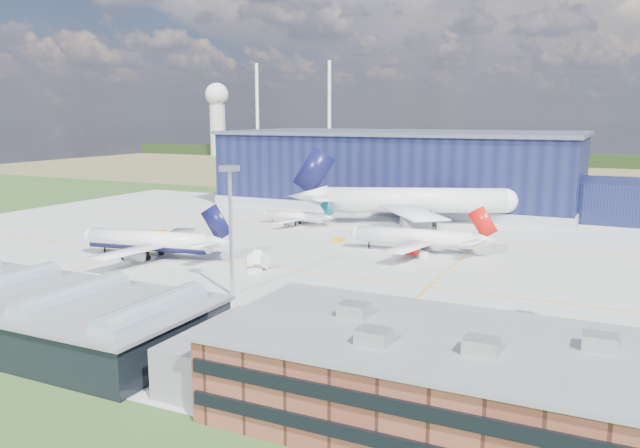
{
  "coord_description": "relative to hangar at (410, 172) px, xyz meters",
  "views": [
    {
      "loc": [
        70.54,
        -119.48,
        31.37
      ],
      "look_at": [
        7.48,
        10.96,
        6.2
      ],
      "focal_mm": 35.0,
      "sensor_mm": 36.0,
      "label": 1
    }
  ],
  "objects": [
    {
      "name": "ground",
      "position": [
        -2.81,
        -94.8,
        -11.62
      ],
      "size": [
        600.0,
        600.0,
        0.0
      ],
      "primitive_type": "plane",
      "color": "#2F541F",
      "rests_on": "ground"
    },
    {
      "name": "apron",
      "position": [
        -2.81,
        -84.8,
        -11.59
      ],
      "size": [
        220.0,
        160.0,
        0.08
      ],
      "color": "#ABABA6",
      "rests_on": "ground"
    },
    {
      "name": "farmland",
      "position": [
        -2.81,
        125.2,
        -11.62
      ],
      "size": [
        600.0,
        220.0,
        0.01
      ],
      "primitive_type": "cube",
      "color": "olive",
      "rests_on": "ground"
    },
    {
      "name": "treeline",
      "position": [
        -2.81,
        205.2,
        -7.62
      ],
      "size": [
        600.0,
        8.0,
        8.0
      ],
      "primitive_type": "cube",
      "color": "black",
      "rests_on": "ground"
    },
    {
      "name": "horizon_dressing",
      "position": [
        -194.11,
        199.58,
        22.58
      ],
      "size": [
        440.2,
        18.0,
        70.0
      ],
      "color": "white",
      "rests_on": "ground"
    },
    {
      "name": "hangar",
      "position": [
        0.0,
        0.0,
        0.0
      ],
      "size": [
        145.0,
        62.0,
        26.1
      ],
      "color": "#101538",
      "rests_on": "ground"
    },
    {
      "name": "ops_building",
      "position": [
        52.2,
        -154.81,
        -6.82
      ],
      "size": [
        46.0,
        23.0,
        10.9
      ],
      "color": "brown",
      "rests_on": "ground"
    },
    {
      "name": "glass_concourse",
      "position": [
        -9.26,
        -154.8,
        -7.93
      ],
      "size": [
        78.0,
        23.0,
        8.6
      ],
      "color": "black",
      "rests_on": "ground"
    },
    {
      "name": "light_mast_center",
      "position": [
        7.19,
        -124.8,
        3.82
      ],
      "size": [
        2.6,
        2.6,
        23.0
      ],
      "color": "#B9BBC0",
      "rests_on": "ground"
    },
    {
      "name": "airliner_navy",
      "position": [
        -26.0,
        -108.04,
        -5.39
      ],
      "size": [
        43.16,
        42.46,
        12.45
      ],
      "primitive_type": null,
      "rotation": [
        0.0,
        0.0,
        3.29
      ],
      "color": "white",
      "rests_on": "ground"
    },
    {
      "name": "airliner_red",
      "position": [
        25.75,
        -77.16,
        -5.92
      ],
      "size": [
        37.46,
        36.77,
        11.4
      ],
      "primitive_type": null,
      "rotation": [
        0.0,
        0.0,
        3.22
      ],
      "color": "white",
      "rests_on": "ground"
    },
    {
      "name": "airliner_widebody",
      "position": [
        14.01,
        -39.8,
        -0.68
      ],
      "size": [
        87.02,
        86.23,
        21.88
      ],
      "primitive_type": null,
      "rotation": [
        0.0,
        0.0,
        0.39
      ],
      "color": "white",
      "rests_on": "ground"
    },
    {
      "name": "airliner_regional",
      "position": [
        -16.86,
        -56.04,
        -7.87
      ],
      "size": [
        24.04,
        23.56,
        7.49
      ],
      "primitive_type": null,
      "rotation": [
        0.0,
        0.0,
        3.19
      ],
      "color": "white",
      "rests_on": "ground"
    },
    {
      "name": "gse_tug_a",
      "position": [
        -18.23,
        -130.45,
        -10.9
      ],
      "size": [
        3.32,
        4.02,
        1.44
      ],
      "primitive_type": "cube",
      "rotation": [
        0.0,
        0.0,
        0.41
      ],
      "color": "#EFAB14",
      "rests_on": "ground"
    },
    {
      "name": "gse_tug_b",
      "position": [
        -41.79,
        -86.04,
        -10.92
      ],
      "size": [
        3.2,
        3.78,
        1.39
      ],
      "primitive_type": "cube",
      "rotation": [
        0.0,
        0.0,
        -0.39
      ],
      "color": "#EFAB14",
      "rests_on": "ground"
    },
    {
      "name": "gse_cart_a",
      "position": [
        -13.86,
        -50.4,
        -10.99
      ],
      "size": [
        2.94,
        3.41,
        1.24
      ],
      "primitive_type": "cube",
      "rotation": [
        0.0,
        0.0,
        0.43
      ],
      "color": "white",
      "rests_on": "ground"
    },
    {
      "name": "gse_van_b",
      "position": [
        -2.42,
        -102.0,
        -10.59
      ],
      "size": [
        3.44,
        4.93,
        2.06
      ],
      "primitive_type": "cube",
      "rotation": [
        0.0,
        0.0,
        0.34
      ],
      "color": "white",
      "rests_on": "ground"
    },
    {
      "name": "gse_tug_c",
      "position": [
        5.19,
        -74.22,
        -10.98
      ],
      "size": [
        2.37,
        3.21,
        1.27
      ],
      "primitive_type": "cube",
      "rotation": [
        0.0,
        0.0,
        -0.21
      ],
      "color": "#EFAB14",
      "rests_on": "ground"
    },
    {
      "name": "gse_cart_b",
      "position": [
        28.59,
        -81.56,
        -10.9
      ],
      "size": [
        3.93,
        3.86,
        1.43
      ],
      "primitive_type": "cube",
      "rotation": [
        0.0,
        0.0,
        0.83
      ],
      "color": "white",
      "rests_on": "ground"
    },
    {
      "name": "airstair",
      "position": [
        2.76,
        -107.69,
        -10.15
      ],
      "size": [
        2.34,
        4.77,
        2.94
      ],
      "primitive_type": "cube",
      "rotation": [
        0.0,
        0.0,
        0.11
      ],
      "color": "white",
      "rests_on": "ground"
    },
    {
      "name": "car_a",
      "position": [
        20.08,
        -119.59,
        -11.06
      ],
      "size": [
        3.4,
        1.78,
        1.1
      ],
      "primitive_type": "imported",
      "rotation": [
        0.0,
        0.0,
        1.42
      ],
      "color": "#99999E",
      "rests_on": "ground"
    },
    {
      "name": "car_b",
      "position": [
        47.02,
        -134.0,
        -11.04
      ],
      "size": [
        3.69,
        2.37,
        1.15
      ],
      "primitive_type": "imported",
      "rotation": [
        0.0,
        0.0,
        1.93
      ],
      "color": "#99999E",
      "rests_on": "ground"
    }
  ]
}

